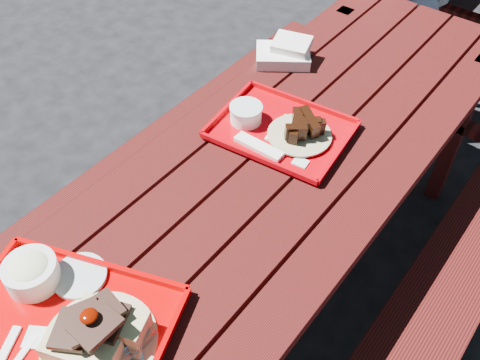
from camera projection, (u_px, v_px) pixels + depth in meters
The scene contains 5 objects.
ground at pixel (263, 299), 2.15m from camera, with size 60.00×60.00×0.00m, color black.
picnic_table_near at pixel (268, 208), 1.75m from camera, with size 1.41×2.40×0.75m.
near_tray at pixel (64, 317), 1.22m from camera, with size 0.59×0.53×0.16m.
far_tray at pixel (278, 128), 1.70m from camera, with size 0.45×0.37×0.07m.
white_cloth at pixel (285, 53), 1.98m from camera, with size 0.24×0.23×0.08m.
Camera 1 is at (0.63, -0.95, 1.89)m, focal length 40.00 mm.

